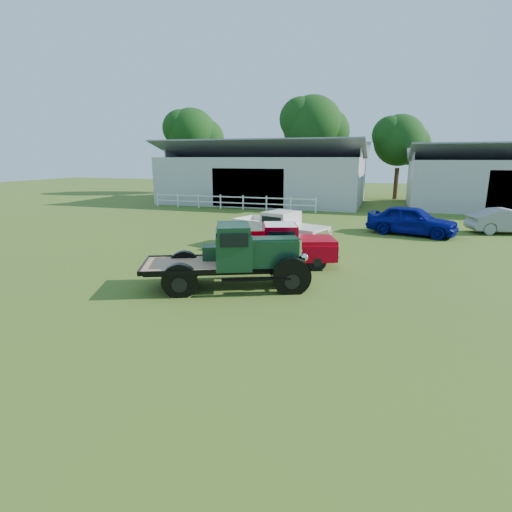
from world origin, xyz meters
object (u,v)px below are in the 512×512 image
(vintage_flatbed, at_px, (230,256))
(red_pickup, at_px, (277,245))
(misc_car_grey, at_px, (508,221))
(misc_car_blue, at_px, (412,220))
(white_pickup, at_px, (279,230))

(vintage_flatbed, relative_size, red_pickup, 1.14)
(misc_car_grey, bearing_deg, misc_car_blue, 98.03)
(vintage_flatbed, relative_size, white_pickup, 1.13)
(vintage_flatbed, bearing_deg, white_pickup, 66.31)
(red_pickup, relative_size, misc_car_blue, 0.98)
(misc_car_grey, bearing_deg, vintage_flatbed, 126.65)
(misc_car_blue, bearing_deg, red_pickup, 164.05)
(red_pickup, xyz_separation_m, white_pickup, (-0.73, 3.06, 0.01))
(white_pickup, relative_size, misc_car_grey, 1.11)
(red_pickup, height_order, white_pickup, white_pickup)
(vintage_flatbed, relative_size, misc_car_grey, 1.25)
(red_pickup, distance_m, misc_car_grey, 15.12)
(red_pickup, distance_m, misc_car_blue, 10.20)
(vintage_flatbed, height_order, red_pickup, vintage_flatbed)
(misc_car_blue, bearing_deg, vintage_flatbed, 168.19)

